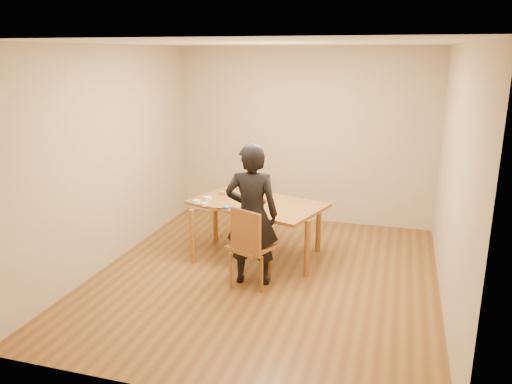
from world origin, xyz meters
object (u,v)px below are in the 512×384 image
(dining_chair, at_px, (251,247))
(cake, at_px, (255,198))
(dining_table, at_px, (257,204))
(cake_plate, at_px, (255,202))
(person, at_px, (252,215))

(dining_chair, bearing_deg, cake, 127.29)
(dining_table, height_order, cake_plate, cake_plate)
(dining_table, bearing_deg, person, -60.77)
(cake_plate, xyz_separation_m, person, (0.17, -0.72, 0.07))
(dining_chair, xyz_separation_m, cake_plate, (-0.17, 0.76, 0.31))
(cake, height_order, person, person)
(dining_table, bearing_deg, cake, -135.62)
(person, bearing_deg, dining_chair, 80.23)
(cake, xyz_separation_m, person, (0.17, -0.72, 0.02))
(person, bearing_deg, cake, -86.24)
(cake_plate, bearing_deg, cake, 0.00)
(cake_plate, height_order, cake, cake)
(dining_chair, distance_m, cake, 0.86)
(dining_table, height_order, dining_chair, dining_table)
(dining_chair, relative_size, cake_plate, 1.53)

